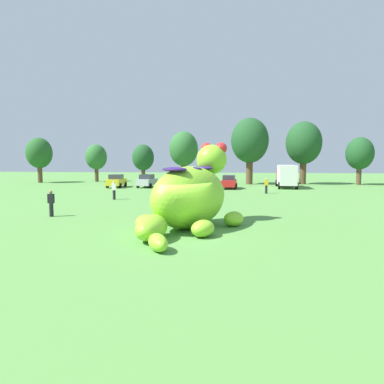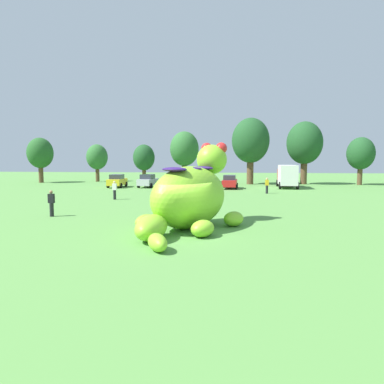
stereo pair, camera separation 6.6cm
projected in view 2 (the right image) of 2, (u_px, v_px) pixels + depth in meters
The scene contains 19 objects.
ground_plane at pixel (186, 234), 17.40m from camera, with size 160.00×160.00×0.00m, color #568E42.
giant_inflatable_creature at pixel (190, 196), 18.79m from camera, with size 6.10×9.37×4.70m.
car_yellow at pixel (117, 181), 46.15m from camera, with size 2.05×4.16×1.72m.
car_silver at pixel (148, 181), 46.23m from camera, with size 2.23×4.24×1.72m.
car_black at pixel (173, 181), 44.83m from camera, with size 2.14×4.20×1.72m.
car_blue at pixel (202, 181), 44.82m from camera, with size 2.14×4.20×1.72m.
car_red at pixel (230, 182), 44.07m from camera, with size 2.12×4.19×1.72m.
box_truck at pixel (287, 176), 45.31m from camera, with size 2.61×6.49×2.95m.
tree_far_left at pixel (40, 153), 55.06m from camera, with size 4.00×4.00×7.10m.
tree_left at pixel (97, 157), 57.83m from camera, with size 3.48×3.48×6.18m.
tree_mid_left at pixel (144, 158), 54.70m from camera, with size 3.39×3.39×6.02m.
tree_centre_left at pixel (184, 149), 55.47m from camera, with size 4.57×4.57×8.11m.
tree_centre at pixel (251, 141), 51.41m from camera, with size 5.50×5.50×9.77m.
tree_centre_right at pixel (305, 143), 51.47m from camera, with size 5.21×5.21×9.25m.
tree_mid_right at pixel (361, 154), 50.26m from camera, with size 3.87×3.87×6.88m.
spectator_near_inflatable at pixel (163, 192), 30.13m from camera, with size 0.38×0.26×1.71m.
spectator_mid_field at pixel (267, 186), 37.77m from camera, with size 0.38×0.26×1.71m.
spectator_by_cars at pixel (115, 190), 32.11m from camera, with size 0.38×0.26×1.71m.
spectator_wandering at pixel (51, 203), 22.57m from camera, with size 0.38×0.26×1.71m.
Camera 2 is at (2.26, -16.98, 3.70)m, focal length 32.67 mm.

